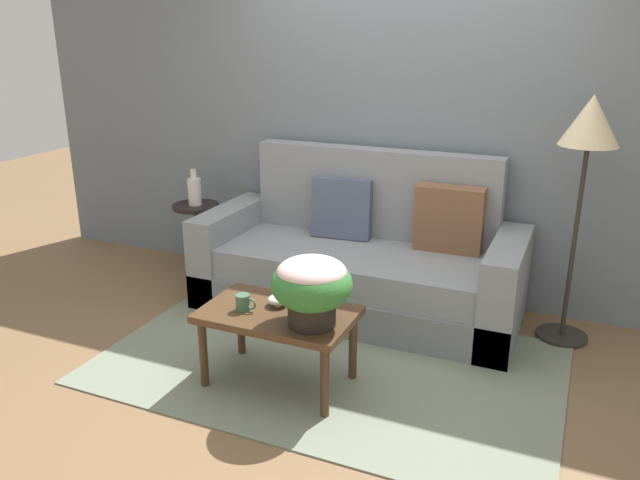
% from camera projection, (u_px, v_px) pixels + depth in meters
% --- Properties ---
extents(ground_plane, '(14.00, 14.00, 0.00)m').
position_uv_depth(ground_plane, '(330.00, 362.00, 3.89)').
color(ground_plane, brown).
extents(wall_back, '(6.40, 0.12, 2.76)m').
position_uv_depth(wall_back, '(400.00, 112.00, 4.60)').
color(wall_back, slate).
rests_on(wall_back, ground).
extents(area_rug, '(2.75, 1.70, 0.01)m').
position_uv_depth(area_rug, '(328.00, 363.00, 3.87)').
color(area_rug, gray).
rests_on(area_rug, ground).
extents(couch, '(2.29, 0.93, 1.13)m').
position_uv_depth(couch, '(361.00, 264.00, 4.54)').
color(couch, slate).
rests_on(couch, ground).
extents(coffee_table, '(0.86, 0.53, 0.46)m').
position_uv_depth(coffee_table, '(278.00, 321.00, 3.54)').
color(coffee_table, '#442D1B').
rests_on(coffee_table, ground).
extents(side_table, '(0.38, 0.38, 0.60)m').
position_uv_depth(side_table, '(197.00, 226.00, 5.17)').
color(side_table, black).
rests_on(side_table, ground).
extents(floor_lamp, '(0.35, 0.35, 1.60)m').
position_uv_depth(floor_lamp, '(588.00, 142.00, 3.77)').
color(floor_lamp, '#2D2823').
rests_on(floor_lamp, ground).
extents(potted_plant, '(0.43, 0.43, 0.38)m').
position_uv_depth(potted_plant, '(312.00, 284.00, 3.29)').
color(potted_plant, black).
rests_on(potted_plant, coffee_table).
extents(coffee_mug, '(0.13, 0.08, 0.09)m').
position_uv_depth(coffee_mug, '(243.00, 303.00, 3.52)').
color(coffee_mug, '#3D664C').
rests_on(coffee_mug, coffee_table).
extents(snack_bowl, '(0.12, 0.12, 0.06)m').
position_uv_depth(snack_bowl, '(278.00, 300.00, 3.58)').
color(snack_bowl, silver).
rests_on(snack_bowl, coffee_table).
extents(table_vase, '(0.11, 0.11, 0.29)m').
position_uv_depth(table_vase, '(195.00, 190.00, 5.06)').
color(table_vase, silver).
rests_on(table_vase, side_table).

